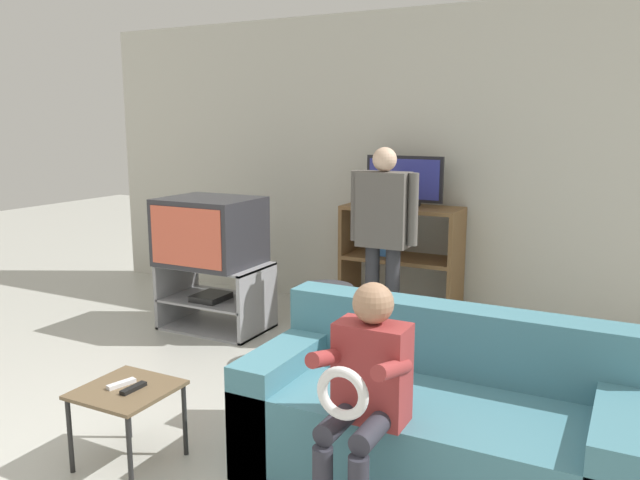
{
  "coord_description": "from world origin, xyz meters",
  "views": [
    {
      "loc": [
        1.82,
        -1.72,
        1.67
      ],
      "look_at": [
        -0.03,
        1.87,
        0.9
      ],
      "focal_mm": 35.0,
      "sensor_mm": 36.0,
      "label": 1
    }
  ],
  "objects": [
    {
      "name": "wall_back",
      "position": [
        0.0,
        3.43,
        1.3
      ],
      "size": [
        6.4,
        0.06,
        2.6
      ],
      "color": "beige",
      "rests_on": "ground_plane"
    },
    {
      "name": "folding_stool",
      "position": [
        -0.03,
        1.96,
        0.47
      ],
      "size": [
        0.45,
        0.41,
        0.57
      ],
      "color": "#99999E",
      "rests_on": "ground_plane"
    },
    {
      "name": "person_seated_child",
      "position": [
        0.9,
        0.44,
        0.61
      ],
      "size": [
        0.33,
        0.43,
        1.03
      ],
      "color": "#2D2D38",
      "rests_on": "ground_plane"
    },
    {
      "name": "television_flat",
      "position": [
        0.08,
        3.16,
        1.18
      ],
      "size": [
        0.65,
        0.2,
        0.42
      ],
      "color": "black",
      "rests_on": "media_shelf"
    },
    {
      "name": "couch",
      "position": [
        1.07,
        0.91,
        0.28
      ],
      "size": [
        1.75,
        0.81,
        0.79
      ],
      "color": "teal",
      "rests_on": "ground_plane"
    },
    {
      "name": "person_standing_adult",
      "position": [
        0.13,
        2.57,
        0.9
      ],
      "size": [
        0.53,
        0.2,
        1.49
      ],
      "color": "#2D2D33",
      "rests_on": "ground_plane"
    },
    {
      "name": "remote_control_black",
      "position": [
        -0.27,
        0.36,
        0.41
      ],
      "size": [
        0.04,
        0.15,
        0.02
      ],
      "primitive_type": "cube",
      "rotation": [
        0.0,
        0.0,
        -0.04
      ],
      "color": "black",
      "rests_on": "snack_table"
    },
    {
      "name": "remote_control_white",
      "position": [
        -0.36,
        0.37,
        0.41
      ],
      "size": [
        0.07,
        0.15,
        0.02
      ],
      "primitive_type": "cube",
      "rotation": [
        0.0,
        0.0,
        -0.28
      ],
      "color": "silver",
      "rests_on": "snack_table"
    },
    {
      "name": "tv_stand",
      "position": [
        -1.19,
        2.25,
        0.27
      ],
      "size": [
        0.84,
        0.54,
        0.54
      ],
      "color": "#939399",
      "rests_on": "ground_plane"
    },
    {
      "name": "media_shelf",
      "position": [
        0.07,
        3.14,
        0.5
      ],
      "size": [
        0.98,
        0.43,
        0.98
      ],
      "color": "brown",
      "rests_on": "ground_plane"
    },
    {
      "name": "snack_table",
      "position": [
        -0.32,
        0.36,
        0.35
      ],
      "size": [
        0.43,
        0.43,
        0.4
      ],
      "color": "brown",
      "rests_on": "ground_plane"
    },
    {
      "name": "television_main",
      "position": [
        -1.21,
        2.23,
        0.81
      ],
      "size": [
        0.74,
        0.62,
        0.53
      ],
      "color": "#2D2D33",
      "rests_on": "tv_stand"
    }
  ]
}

